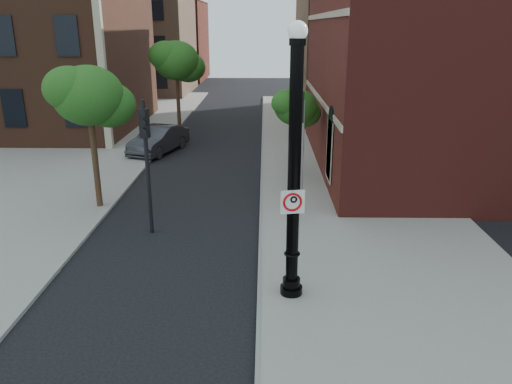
{
  "coord_description": "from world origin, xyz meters",
  "views": [
    {
      "loc": [
        2.17,
        -11.74,
        7.08
      ],
      "look_at": [
        1.94,
        2.0,
        2.47
      ],
      "focal_mm": 35.0,
      "sensor_mm": 36.0,
      "label": 1
    }
  ],
  "objects_px": {
    "lamppost": "(294,181)",
    "traffic_signal_left": "(146,145)",
    "parked_car": "(159,140)",
    "traffic_signal_right": "(298,130)",
    "no_parking_sign": "(293,202)"
  },
  "relations": [
    {
      "from": "parked_car",
      "to": "traffic_signal_left",
      "type": "xyz_separation_m",
      "value": [
        2.1,
        -11.79,
        2.43
      ]
    },
    {
      "from": "traffic_signal_left",
      "to": "lamppost",
      "type": "bearing_deg",
      "value": -38.07
    },
    {
      "from": "no_parking_sign",
      "to": "parked_car",
      "type": "distance_m",
      "value": 17.86
    },
    {
      "from": "no_parking_sign",
      "to": "parked_car",
      "type": "relative_size",
      "value": 0.13
    },
    {
      "from": "lamppost",
      "to": "traffic_signal_left",
      "type": "bearing_deg",
      "value": 137.43
    },
    {
      "from": "lamppost",
      "to": "parked_car",
      "type": "relative_size",
      "value": 1.53
    },
    {
      "from": "lamppost",
      "to": "parked_car",
      "type": "bearing_deg",
      "value": 113.04
    },
    {
      "from": "parked_car",
      "to": "traffic_signal_left",
      "type": "relative_size",
      "value": 0.99
    },
    {
      "from": "no_parking_sign",
      "to": "traffic_signal_right",
      "type": "bearing_deg",
      "value": 75.57
    },
    {
      "from": "no_parking_sign",
      "to": "traffic_signal_left",
      "type": "distance_m",
      "value": 6.6
    },
    {
      "from": "lamppost",
      "to": "traffic_signal_left",
      "type": "relative_size",
      "value": 1.51
    },
    {
      "from": "traffic_signal_right",
      "to": "lamppost",
      "type": "bearing_deg",
      "value": -105.16
    },
    {
      "from": "traffic_signal_left",
      "to": "traffic_signal_right",
      "type": "bearing_deg",
      "value": 15.73
    },
    {
      "from": "parked_car",
      "to": "traffic_signal_left",
      "type": "height_order",
      "value": "traffic_signal_left"
    },
    {
      "from": "lamppost",
      "to": "traffic_signal_left",
      "type": "height_order",
      "value": "lamppost"
    }
  ]
}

